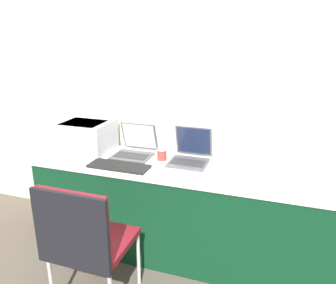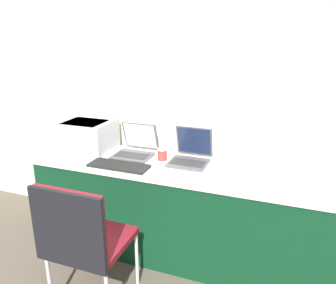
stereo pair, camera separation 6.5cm
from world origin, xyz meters
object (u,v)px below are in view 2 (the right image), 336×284
external_keyboard (119,166)px  laptop_left (135,148)px  mouse (157,171)px  chair (80,235)px  printer (88,135)px  laptop_right (190,155)px  coffee_cup (162,154)px

external_keyboard → laptop_left: bearing=89.8°
mouse → chair: size_ratio=0.07×
printer → laptop_left: printer is taller
mouse → chair: bearing=-110.8°
laptop_right → external_keyboard: bearing=-148.3°
laptop_right → mouse: bearing=-119.3°
coffee_cup → mouse: size_ratio=1.51×
printer → external_keyboard: size_ratio=0.89×
coffee_cup → chair: 0.94m
coffee_cup → printer: bearing=-179.5°
external_keyboard → laptop_right: bearing=31.7°
mouse → external_keyboard: bearing=-179.2°
printer → laptop_left: bearing=5.4°
laptop_right → mouse: laptop_right is taller
laptop_left → printer: bearing=-174.6°
coffee_cup → mouse: 0.26m
laptop_right → external_keyboard: size_ratio=0.70×
printer → laptop_right: 0.92m
mouse → chair: chair is taller
chair → printer: bearing=119.6°
printer → chair: printer is taller
external_keyboard → coffee_cup: bearing=45.0°
laptop_left → external_keyboard: 0.29m
printer → mouse: 0.80m
chair → mouse: bearing=69.2°
printer → coffee_cup: (0.69, 0.01, -0.10)m
laptop_right → external_keyboard: 0.57m
printer → laptop_right: (0.91, 0.05, -0.09)m
external_keyboard → mouse: (0.32, 0.00, 0.01)m
external_keyboard → coffee_cup: size_ratio=5.04×
printer → chair: 1.07m
laptop_right → external_keyboard: laptop_right is taller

